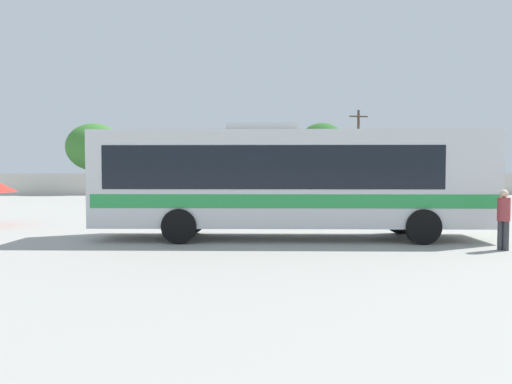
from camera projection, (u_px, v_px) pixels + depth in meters
The scene contains 11 objects.
ground_plane at pixel (271, 212), 25.77m from camera, with size 300.00×300.00×0.00m, color #A3A099.
perimeter_wall at pixel (259, 184), 43.36m from camera, with size 80.00×0.30×1.90m, color beige.
coach_bus_silver_green at pixel (287, 178), 15.71m from camera, with size 12.42×3.14×3.62m.
attendant_by_bus_door at pixel (504, 216), 13.38m from camera, with size 0.47×0.47×1.65m.
parked_car_leftmost_grey at pixel (147, 188), 39.62m from camera, with size 4.28×2.00×1.50m.
parked_car_second_grey at pixel (221, 188), 39.81m from camera, with size 4.58×2.20×1.41m.
parked_car_third_black at pixel (299, 188), 39.14m from camera, with size 4.54×2.16×1.40m.
utility_pole_near at pixel (358, 150), 47.02m from camera, with size 1.80×0.41×7.90m.
roadside_tree_left at pixel (95, 147), 45.28m from camera, with size 5.11×5.11×6.47m.
roadside_tree_midleft at pixel (196, 153), 48.37m from camera, with size 3.43×3.43×5.35m.
roadside_tree_midright at pixel (322, 143), 47.30m from camera, with size 4.52×4.52×6.71m.
Camera 1 is at (-1.46, -15.67, 2.18)m, focal length 34.65 mm.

